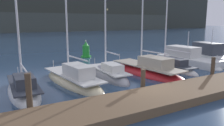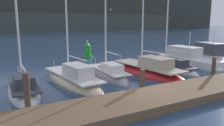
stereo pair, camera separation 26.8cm
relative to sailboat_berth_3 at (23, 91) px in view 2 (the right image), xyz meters
name	(u,v)px [view 2 (the right image)]	position (x,y,z in m)	size (l,w,h in m)	color
ground_plane	(143,93)	(6.26, -3.45, -0.11)	(400.00, 400.00, 0.00)	navy
dock	(160,97)	(6.26, -5.00, 0.11)	(35.32, 2.80, 0.45)	brown
mooring_pile_1	(27,94)	(-0.18, -3.35, 0.86)	(0.28, 0.28, 1.95)	#4C3D2D
mooring_pile_2	(142,81)	(6.26, -3.35, 0.61)	(0.28, 0.28, 1.45)	#4C3D2D
mooring_pile_3	(213,69)	(12.70, -3.35, 0.71)	(0.28, 0.28, 1.65)	#4C3D2D
sailboat_berth_3	(23,91)	(0.00, 0.00, 0.00)	(1.81, 5.92, 8.00)	white
sailboat_berth_4	(73,81)	(3.31, 0.70, 0.04)	(2.87, 7.67, 10.39)	beige
sailboat_berth_5	(109,76)	(6.20, 0.86, -0.01)	(1.87, 5.73, 9.41)	gray
sailboat_berth_6	(148,72)	(9.56, 0.36, 0.07)	(3.15, 8.20, 10.86)	red
sailboat_berth_7	(170,67)	(12.50, 0.95, 0.01)	(1.83, 6.74, 9.45)	white
motorboat_berth_8	(189,61)	(15.75, 1.74, 0.19)	(2.91, 7.31, 3.74)	white
motorboat_berth_9	(212,59)	(19.06, 1.48, 0.21)	(3.39, 7.10, 4.02)	white
channel_buoy	(87,51)	(8.52, 10.72, 0.65)	(1.22, 1.22, 2.04)	green
hillside_backdrop	(12,11)	(7.00, 91.18, 8.66)	(240.00, 23.00, 19.04)	#333833
rowboat_adrift	(221,52)	(26.69, 5.83, -0.11)	(3.27, 2.94, 0.56)	beige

